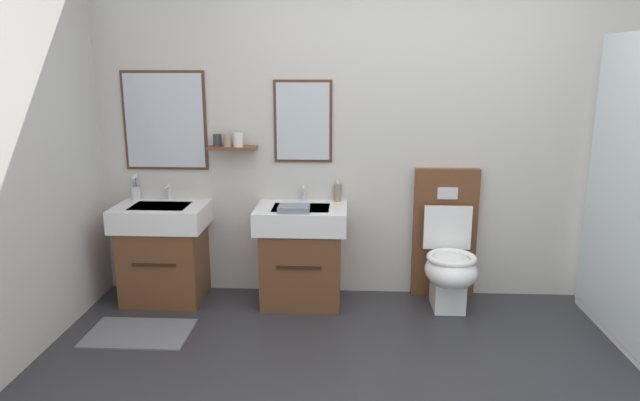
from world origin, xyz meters
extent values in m
cube|color=beige|center=(0.00, 1.67, 1.27)|extent=(4.82, 0.12, 2.54)
cube|color=#4C301E|center=(-1.78, 1.60, 1.34)|extent=(0.63, 0.02, 0.74)
cube|color=silver|center=(-1.78, 1.59, 1.34)|extent=(0.59, 0.01, 0.70)
cube|color=#4C301E|center=(-0.73, 1.60, 1.34)|extent=(0.43, 0.02, 0.61)
cube|color=silver|center=(-0.73, 1.59, 1.34)|extent=(0.39, 0.01, 0.57)
cube|color=brown|center=(-1.25, 1.53, 1.15)|extent=(0.36, 0.14, 0.02)
cylinder|color=#333338|center=(-1.37, 1.54, 1.21)|extent=(0.06, 0.06, 0.09)
cylinder|color=gray|center=(-1.28, 1.52, 1.21)|extent=(0.06, 0.06, 0.10)
cylinder|color=white|center=(-1.20, 1.52, 1.21)|extent=(0.07, 0.07, 0.10)
cube|color=slate|center=(-1.78, 0.80, 0.01)|extent=(0.68, 0.44, 0.01)
cube|color=brown|center=(-1.78, 1.40, 0.29)|extent=(0.58, 0.47, 0.57)
cube|color=black|center=(-1.78, 1.15, 0.36)|extent=(0.32, 0.01, 0.02)
cube|color=white|center=(-1.78, 1.40, 0.66)|extent=(0.67, 0.50, 0.17)
cube|color=silver|center=(-1.78, 1.37, 0.73)|extent=(0.41, 0.28, 0.03)
cylinder|color=silver|center=(-1.78, 1.60, 0.80)|extent=(0.03, 0.03, 0.11)
cylinder|color=silver|center=(-1.78, 1.54, 0.84)|extent=(0.02, 0.11, 0.02)
cube|color=brown|center=(-0.73, 1.40, 0.29)|extent=(0.58, 0.47, 0.57)
cube|color=black|center=(-0.73, 1.15, 0.36)|extent=(0.32, 0.01, 0.02)
cube|color=white|center=(-0.73, 1.40, 0.66)|extent=(0.67, 0.50, 0.17)
cube|color=silver|center=(-0.73, 1.37, 0.73)|extent=(0.41, 0.28, 0.03)
cylinder|color=silver|center=(-0.73, 1.60, 0.80)|extent=(0.03, 0.03, 0.11)
cylinder|color=silver|center=(-0.73, 1.54, 0.84)|extent=(0.02, 0.11, 0.02)
cube|color=brown|center=(0.35, 1.59, 0.50)|extent=(0.48, 0.10, 1.00)
cube|color=silver|center=(0.35, 1.54, 0.82)|extent=(0.15, 0.01, 0.09)
cube|color=white|center=(0.35, 1.33, 0.17)|extent=(0.22, 0.30, 0.34)
ellipsoid|color=white|center=(0.35, 1.25, 0.32)|extent=(0.37, 0.46, 0.24)
torus|color=white|center=(0.35, 1.25, 0.42)|extent=(0.35, 0.35, 0.04)
cube|color=white|center=(0.35, 1.47, 0.57)|extent=(0.35, 0.03, 0.33)
cylinder|color=silver|center=(-2.03, 1.57, 0.79)|extent=(0.07, 0.07, 0.09)
cylinder|color=purple|center=(-2.02, 1.57, 0.84)|extent=(0.03, 0.02, 0.16)
cube|color=white|center=(-2.03, 1.58, 0.92)|extent=(0.02, 0.02, 0.03)
cylinder|color=purple|center=(-2.03, 1.59, 0.84)|extent=(0.04, 0.03, 0.16)
cube|color=white|center=(-2.02, 1.58, 0.92)|extent=(0.02, 0.02, 0.03)
cylinder|color=#33B266|center=(-2.03, 1.56, 0.84)|extent=(0.01, 0.01, 0.15)
cube|color=white|center=(-2.04, 1.56, 0.91)|extent=(0.01, 0.02, 0.03)
cylinder|color=gray|center=(-0.47, 1.58, 0.81)|extent=(0.06, 0.06, 0.14)
cylinder|color=silver|center=(-0.47, 1.58, 0.89)|extent=(0.02, 0.02, 0.04)
cube|color=gray|center=(-0.77, 1.25, 0.76)|extent=(0.22, 0.16, 0.04)
cube|color=silver|center=(1.34, 0.94, 1.00)|extent=(0.02, 1.04, 1.90)
camera|label=1|loc=(-0.40, -2.57, 1.74)|focal=31.47mm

